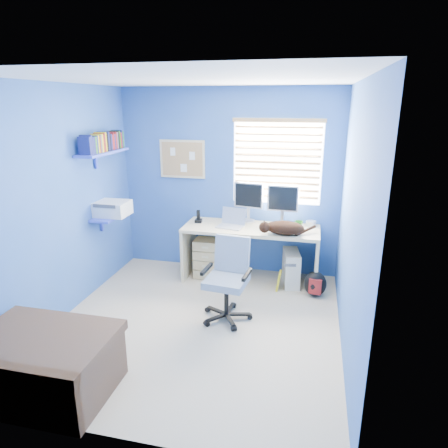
% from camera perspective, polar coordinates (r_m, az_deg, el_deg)
% --- Properties ---
extents(floor, '(3.00, 3.20, 0.00)m').
position_cam_1_polar(floor, '(4.46, -3.85, -14.06)').
color(floor, tan).
rests_on(floor, ground).
extents(ceiling, '(3.00, 3.20, 0.00)m').
position_cam_1_polar(ceiling, '(3.83, -4.64, 19.94)').
color(ceiling, white).
rests_on(ceiling, wall_back).
extents(wall_back, '(3.00, 0.01, 2.50)m').
position_cam_1_polar(wall_back, '(5.47, 0.68, 5.96)').
color(wall_back, '#2B59A8').
rests_on(wall_back, ground).
extents(wall_front, '(3.00, 0.01, 2.50)m').
position_cam_1_polar(wall_front, '(2.57, -14.71, -7.79)').
color(wall_front, '#2B59A8').
rests_on(wall_front, ground).
extents(wall_left, '(0.01, 3.20, 2.50)m').
position_cam_1_polar(wall_left, '(4.62, -22.31, 2.58)').
color(wall_left, '#2B59A8').
rests_on(wall_left, ground).
extents(wall_right, '(0.01, 3.20, 2.50)m').
position_cam_1_polar(wall_right, '(3.82, 17.87, 0.18)').
color(wall_right, '#2B59A8').
rests_on(wall_right, ground).
extents(desk, '(1.76, 0.65, 0.74)m').
position_cam_1_polar(desk, '(5.33, 3.81, -4.26)').
color(desk, '#CAB98C').
rests_on(desk, floor).
extents(laptop, '(0.37, 0.32, 0.22)m').
position_cam_1_polar(laptop, '(5.17, 0.92, 0.71)').
color(laptop, silver).
rests_on(laptop, desk).
extents(monitor_left, '(0.41, 0.19, 0.54)m').
position_cam_1_polar(monitor_left, '(5.38, 3.53, 3.12)').
color(monitor_left, silver).
rests_on(monitor_left, desk).
extents(monitor_right, '(0.41, 0.14, 0.54)m').
position_cam_1_polar(monitor_right, '(5.25, 8.37, 2.62)').
color(monitor_right, silver).
rests_on(monitor_right, desk).
extents(phone, '(0.10, 0.12, 0.17)m').
position_cam_1_polar(phone, '(5.39, -3.68, 1.12)').
color(phone, black).
rests_on(phone, desk).
extents(mug, '(0.10, 0.09, 0.10)m').
position_cam_1_polar(mug, '(5.21, 10.60, -0.12)').
color(mug, '#1F7219').
rests_on(mug, desk).
extents(cd_spindle, '(0.13, 0.13, 0.07)m').
position_cam_1_polar(cd_spindle, '(5.35, 12.31, 0.06)').
color(cd_spindle, silver).
rests_on(cd_spindle, desk).
extents(cat, '(0.53, 0.38, 0.17)m').
position_cam_1_polar(cat, '(4.94, 8.67, -0.54)').
color(cat, black).
rests_on(cat, desk).
extents(tower_pc, '(0.27, 0.47, 0.45)m').
position_cam_1_polar(tower_pc, '(5.32, 9.56, -6.20)').
color(tower_pc, beige).
rests_on(tower_pc, floor).
extents(drawer_boxes, '(0.35, 0.28, 0.54)m').
position_cam_1_polar(drawer_boxes, '(5.45, -2.31, -4.85)').
color(drawer_boxes, tan).
rests_on(drawer_boxes, floor).
extents(yellow_book, '(0.03, 0.17, 0.24)m').
position_cam_1_polar(yellow_book, '(5.19, 7.80, -8.01)').
color(yellow_book, yellow).
rests_on(yellow_book, floor).
extents(backpack, '(0.30, 0.25, 0.32)m').
position_cam_1_polar(backpack, '(5.09, 12.90, -8.33)').
color(backpack, black).
rests_on(backpack, floor).
extents(bed_corner, '(1.07, 0.76, 0.51)m').
position_cam_1_polar(bed_corner, '(3.74, -24.29, -17.86)').
color(bed_corner, '#513928').
rests_on(bed_corner, floor).
extents(office_chair, '(0.57, 0.57, 0.90)m').
position_cam_1_polar(office_chair, '(4.43, 0.53, -9.30)').
color(office_chair, black).
rests_on(office_chair, floor).
extents(window_blinds, '(1.15, 0.05, 1.10)m').
position_cam_1_polar(window_blinds, '(5.30, 7.59, 8.73)').
color(window_blinds, white).
rests_on(window_blinds, ground).
extents(corkboard, '(0.64, 0.02, 0.52)m').
position_cam_1_polar(corkboard, '(5.58, -5.97, 9.21)').
color(corkboard, '#CAB98C').
rests_on(corkboard, ground).
extents(wall_shelves, '(0.42, 0.90, 1.05)m').
position_cam_1_polar(wall_shelves, '(5.13, -16.46, 6.60)').
color(wall_shelves, blue).
rests_on(wall_shelves, ground).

